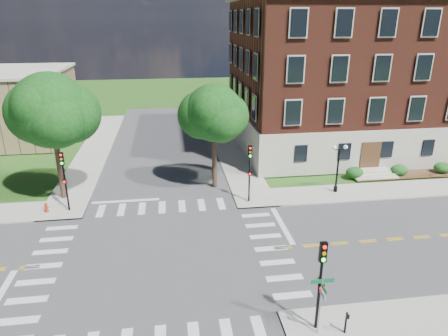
{
  "coord_description": "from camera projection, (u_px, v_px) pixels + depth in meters",
  "views": [
    {
      "loc": [
        0.96,
        -22.17,
        14.37
      ],
      "look_at": [
        5.03,
        7.05,
        3.2
      ],
      "focal_mm": 32.0,
      "sensor_mm": 36.0,
      "label": 1
    }
  ],
  "objects": [
    {
      "name": "road_ew",
      "position": [
        161.0,
        257.0,
        25.5
      ],
      "size": [
        90.0,
        12.0,
        0.01
      ],
      "primitive_type": "cube",
      "color": "#3D3D3F",
      "rests_on": "ground"
    },
    {
      "name": "ground",
      "position": [
        161.0,
        257.0,
        25.5
      ],
      "size": [
        160.0,
        160.0,
        0.0
      ],
      "primitive_type": "plane",
      "color": "#2E5818",
      "rests_on": "ground"
    },
    {
      "name": "road_ns",
      "position": [
        161.0,
        257.0,
        25.5
      ],
      "size": [
        12.0,
        90.0,
        0.01
      ],
      "primitive_type": "cube",
      "color": "#3D3D3F",
      "rests_on": "ground"
    },
    {
      "name": "traffic_signal_nw",
      "position": [
        64.0,
        174.0,
        30.39
      ],
      "size": [
        0.34,
        0.38,
        4.8
      ],
      "color": "black",
      "rests_on": "ground"
    },
    {
      "name": "fire_hydrant",
      "position": [
        46.0,
        208.0,
        31.07
      ],
      "size": [
        0.35,
        0.35,
        0.75
      ],
      "color": "red",
      "rests_on": "ground"
    },
    {
      "name": "tree_c",
      "position": [
        51.0,
        111.0,
        31.11
      ],
      "size": [
        5.97,
        5.97,
        10.43
      ],
      "color": "#332219",
      "rests_on": "ground"
    },
    {
      "name": "traffic_signal_ne",
      "position": [
        250.0,
        166.0,
        31.95
      ],
      "size": [
        0.37,
        0.43,
        4.8
      ],
      "color": "black",
      "rests_on": "ground"
    },
    {
      "name": "twin_lamp_west",
      "position": [
        338.0,
        166.0,
        33.97
      ],
      "size": [
        1.36,
        0.36,
        4.23
      ],
      "color": "black",
      "rests_on": "ground"
    },
    {
      "name": "tree_d",
      "position": [
        214.0,
        113.0,
        33.66
      ],
      "size": [
        4.92,
        4.92,
        9.16
      ],
      "color": "#332219",
      "rests_on": "ground"
    },
    {
      "name": "crosswalk_east",
      "position": [
        271.0,
        249.0,
        26.43
      ],
      "size": [
        2.2,
        10.2,
        0.02
      ],
      "primitive_type": null,
      "color": "silver",
      "rests_on": "ground"
    },
    {
      "name": "street_sign_pole",
      "position": [
        321.0,
        296.0,
        18.45
      ],
      "size": [
        1.1,
        1.1,
        3.1
      ],
      "color": "gray",
      "rests_on": "ground"
    },
    {
      "name": "push_button_post",
      "position": [
        346.0,
        322.0,
        18.99
      ],
      "size": [
        0.14,
        0.21,
        1.2
      ],
      "color": "black",
      "rests_on": "ground"
    },
    {
      "name": "traffic_signal_se",
      "position": [
        321.0,
        275.0,
        18.47
      ],
      "size": [
        0.33,
        0.36,
        4.8
      ],
      "color": "black",
      "rests_on": "ground"
    },
    {
      "name": "shrub_row",
      "position": [
        441.0,
        174.0,
        38.98
      ],
      "size": [
        18.0,
        2.0,
        1.3
      ],
      "primitive_type": null,
      "color": "#194C19",
      "rests_on": "ground"
    },
    {
      "name": "stop_bar_east",
      "position": [
        282.0,
        225.0,
        29.41
      ],
      "size": [
        0.4,
        5.5,
        0.0
      ],
      "primitive_type": "cube",
      "color": "silver",
      "rests_on": "ground"
    },
    {
      "name": "sidewalk_ne",
      "position": [
        311.0,
        163.0,
        41.7
      ],
      "size": [
        34.0,
        34.0,
        0.12
      ],
      "color": "#9E9B93",
      "rests_on": "ground"
    },
    {
      "name": "main_building",
      "position": [
        369.0,
        73.0,
        46.01
      ],
      "size": [
        30.6,
        22.4,
        16.5
      ],
      "color": "#BAB6A4",
      "rests_on": "ground"
    }
  ]
}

